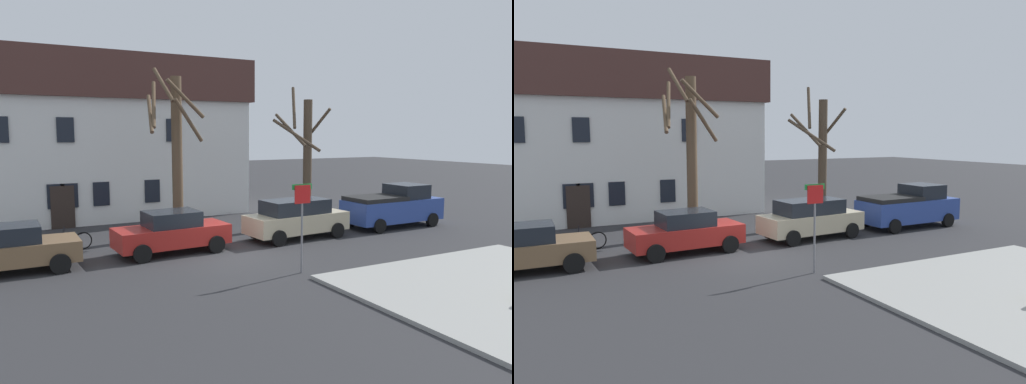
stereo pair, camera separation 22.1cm
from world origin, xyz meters
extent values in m
plane|color=#2D2D30|center=(0.00, 0.00, 0.00)|extent=(120.00, 120.00, 0.00)
cube|color=white|center=(-2.68, 12.62, 3.20)|extent=(15.87, 6.71, 6.40)
cube|color=#4C2D28|center=(-2.68, 12.62, 7.57)|extent=(16.37, 7.21, 2.35)
cube|color=#2D231E|center=(-5.01, 9.22, 1.05)|extent=(1.10, 0.12, 2.10)
cube|color=black|center=(-5.30, 9.23, 1.60)|extent=(0.80, 0.08, 1.20)
cube|color=black|center=(-4.68, 9.23, 1.60)|extent=(0.80, 0.08, 1.20)
cube|color=black|center=(-3.16, 9.23, 1.60)|extent=(0.80, 0.08, 1.20)
cube|color=black|center=(-0.54, 9.23, 1.60)|extent=(0.80, 0.08, 1.20)
cube|color=black|center=(-4.74, 9.23, 4.80)|extent=(0.80, 0.08, 1.20)
cube|color=black|center=(0.70, 9.23, 4.80)|extent=(0.80, 0.08, 1.20)
cylinder|color=brown|center=(-0.60, 4.97, 3.56)|extent=(0.48, 0.48, 7.12)
cylinder|color=brown|center=(-0.29, 4.26, 5.19)|extent=(1.60, 0.82, 1.88)
cylinder|color=brown|center=(-1.24, 4.77, 6.71)|extent=(0.60, 1.44, 1.57)
cylinder|color=brown|center=(-1.53, 5.26, 5.91)|extent=(0.78, 2.02, 2.18)
cylinder|color=brown|center=(-0.47, 4.11, 6.10)|extent=(1.84, 0.44, 1.65)
cylinder|color=brown|center=(-1.71, 5.23, 5.50)|extent=(0.71, 2.35, 1.79)
cylinder|color=#4C3D2D|center=(6.13, 4.54, 3.15)|extent=(0.44, 0.44, 6.30)
cylinder|color=#4C3D2D|center=(6.88, 4.81, 5.04)|extent=(0.72, 1.64, 1.76)
cylinder|color=#4C3D2D|center=(5.01, 4.40, 4.81)|extent=(0.44, 2.35, 1.65)
cylinder|color=#4C3D2D|center=(5.51, 4.88, 5.91)|extent=(0.87, 1.43, 2.14)
cylinder|color=#4C3D2D|center=(5.04, 3.92, 4.55)|extent=(1.42, 2.33, 1.60)
cube|color=brown|center=(-7.67, 1.82, 0.67)|extent=(4.57, 1.82, 0.70)
cube|color=#1E232B|center=(-7.67, 1.82, 1.31)|extent=(2.11, 1.60, 0.58)
cylinder|color=black|center=(-6.12, 2.73, 0.34)|extent=(0.68, 0.22, 0.68)
cylinder|color=black|center=(-6.11, 0.92, 0.34)|extent=(0.68, 0.22, 0.68)
cube|color=#AD231E|center=(-1.93, 1.93, 0.69)|extent=(4.43, 1.98, 0.74)
cube|color=#1E232B|center=(-1.93, 1.93, 1.35)|extent=(2.08, 1.65, 0.58)
cylinder|color=black|center=(-0.49, 2.88, 0.34)|extent=(0.69, 0.25, 0.68)
cylinder|color=black|center=(-0.41, 1.12, 0.34)|extent=(0.69, 0.25, 0.68)
cylinder|color=black|center=(-3.45, 2.73, 0.34)|extent=(0.69, 0.25, 0.68)
cylinder|color=black|center=(-3.36, 0.97, 0.34)|extent=(0.69, 0.25, 0.68)
cube|color=#C6B793|center=(3.82, 1.91, 0.72)|extent=(4.78, 2.09, 0.80)
cube|color=#1E232B|center=(3.72, 1.90, 1.43)|extent=(3.00, 1.76, 0.62)
cylinder|color=black|center=(5.33, 2.90, 0.34)|extent=(0.69, 0.27, 0.68)
cylinder|color=black|center=(5.46, 1.14, 0.34)|extent=(0.69, 0.27, 0.68)
cylinder|color=black|center=(2.17, 2.67, 0.34)|extent=(0.69, 0.27, 0.68)
cylinder|color=black|center=(2.30, 0.91, 0.34)|extent=(0.69, 0.27, 0.68)
cube|color=#2D4799|center=(9.56, 2.03, 0.85)|extent=(5.16, 2.05, 1.07)
cube|color=#1E232B|center=(10.48, 2.04, 1.74)|extent=(1.66, 1.77, 0.70)
cube|color=black|center=(8.43, 2.02, 1.49)|extent=(2.69, 1.94, 0.20)
cylinder|color=black|center=(11.29, 3.05, 0.34)|extent=(0.68, 0.23, 0.68)
cylinder|color=black|center=(11.31, 1.06, 0.34)|extent=(0.68, 0.23, 0.68)
cylinder|color=black|center=(7.80, 3.00, 0.34)|extent=(0.68, 0.23, 0.68)
cylinder|color=black|center=(7.83, 1.01, 0.34)|extent=(0.68, 0.23, 0.68)
cylinder|color=slate|center=(0.98, -2.77, 1.47)|extent=(0.07, 0.07, 2.94)
cube|color=red|center=(0.98, -2.79, 2.64)|extent=(0.60, 0.03, 0.60)
cube|color=#1E8C38|center=(0.98, -2.75, 2.89)|extent=(0.76, 0.02, 0.18)
torus|color=black|center=(-4.88, 4.17, 0.36)|extent=(0.71, 0.10, 0.71)
torus|color=black|center=(-5.92, 4.10, 0.36)|extent=(0.71, 0.10, 0.71)
cylinder|color=black|center=(-5.40, 4.13, 0.58)|extent=(1.00, 0.11, 0.19)
cylinder|color=black|center=(-5.60, 4.12, 0.81)|extent=(0.09, 0.04, 0.45)
camera|label=1|loc=(-7.89, -16.10, 4.61)|focal=34.47mm
camera|label=2|loc=(-7.69, -16.20, 4.61)|focal=34.47mm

